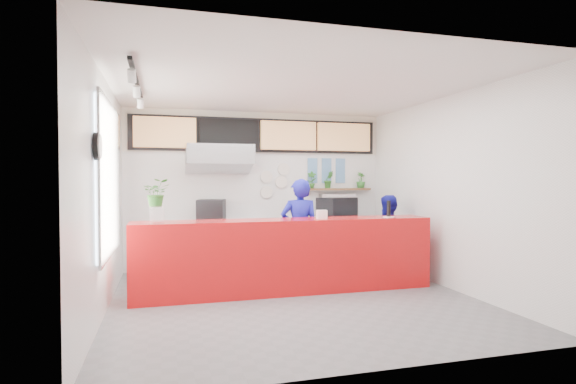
{
  "coord_description": "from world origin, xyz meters",
  "views": [
    {
      "loc": [
        -1.76,
        -6.07,
        1.69
      ],
      "look_at": [
        0.1,
        0.7,
        1.5
      ],
      "focal_mm": 28.0,
      "sensor_mm": 36.0,
      "label": 1
    }
  ],
  "objects_px": {
    "staff_center": "(300,231)",
    "staff_right": "(387,236)",
    "pepper_mill": "(389,208)",
    "panini_oven": "(211,211)",
    "espresso_machine": "(337,209)",
    "service_counter": "(287,256)"
  },
  "relations": [
    {
      "from": "staff_center",
      "to": "staff_right",
      "type": "xyz_separation_m",
      "value": [
        1.63,
        0.09,
        -0.14
      ]
    },
    {
      "from": "service_counter",
      "to": "panini_oven",
      "type": "height_order",
      "value": "panini_oven"
    },
    {
      "from": "espresso_machine",
      "to": "staff_center",
      "type": "height_order",
      "value": "staff_center"
    },
    {
      "from": "panini_oven",
      "to": "pepper_mill",
      "type": "relative_size",
      "value": 1.92
    },
    {
      "from": "pepper_mill",
      "to": "panini_oven",
      "type": "bearing_deg",
      "value": 143.77
    },
    {
      "from": "espresso_machine",
      "to": "pepper_mill",
      "type": "distance_m",
      "value": 1.9
    },
    {
      "from": "staff_center",
      "to": "staff_right",
      "type": "height_order",
      "value": "staff_center"
    },
    {
      "from": "staff_center",
      "to": "staff_right",
      "type": "distance_m",
      "value": 1.63
    },
    {
      "from": "service_counter",
      "to": "espresso_machine",
      "type": "xyz_separation_m",
      "value": [
        1.51,
        1.8,
        0.57
      ]
    },
    {
      "from": "service_counter",
      "to": "staff_right",
      "type": "relative_size",
      "value": 3.16
    },
    {
      "from": "staff_center",
      "to": "pepper_mill",
      "type": "xyz_separation_m",
      "value": [
        1.28,
        -0.6,
        0.39
      ]
    },
    {
      "from": "panini_oven",
      "to": "staff_center",
      "type": "relative_size",
      "value": 0.28
    },
    {
      "from": "panini_oven",
      "to": "pepper_mill",
      "type": "height_order",
      "value": "pepper_mill"
    },
    {
      "from": "staff_center",
      "to": "staff_right",
      "type": "relative_size",
      "value": 1.2
    },
    {
      "from": "service_counter",
      "to": "staff_center",
      "type": "distance_m",
      "value": 0.69
    },
    {
      "from": "panini_oven",
      "to": "espresso_machine",
      "type": "bearing_deg",
      "value": 14.44
    },
    {
      "from": "panini_oven",
      "to": "staff_right",
      "type": "relative_size",
      "value": 0.34
    },
    {
      "from": "staff_center",
      "to": "service_counter",
      "type": "bearing_deg",
      "value": 66.08
    },
    {
      "from": "espresso_machine",
      "to": "staff_right",
      "type": "height_order",
      "value": "staff_right"
    },
    {
      "from": "service_counter",
      "to": "staff_center",
      "type": "height_order",
      "value": "staff_center"
    },
    {
      "from": "espresso_machine",
      "to": "staff_right",
      "type": "distance_m",
      "value": 1.34
    },
    {
      "from": "staff_right",
      "to": "espresso_machine",
      "type": "bearing_deg",
      "value": -90.37
    }
  ]
}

